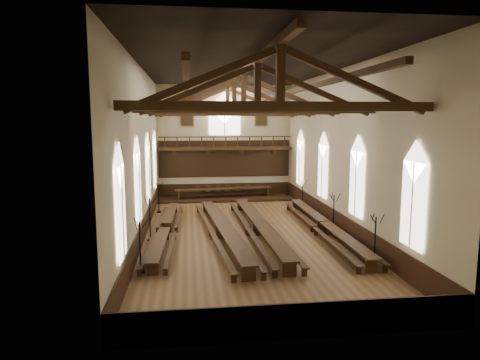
# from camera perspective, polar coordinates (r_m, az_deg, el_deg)

# --- Properties ---
(ground) EXTENTS (26.00, 26.00, 0.00)m
(ground) POSITION_cam_1_polar(r_m,az_deg,el_deg) (26.53, 0.47, -7.09)
(ground) COLOR brown
(ground) RESTS_ON ground
(room_walls) EXTENTS (26.00, 26.00, 26.00)m
(room_walls) POSITION_cam_1_polar(r_m,az_deg,el_deg) (25.62, 0.48, 7.00)
(room_walls) COLOR beige
(room_walls) RESTS_ON ground
(wainscot_band) EXTENTS (12.00, 26.00, 1.20)m
(wainscot_band) POSITION_cam_1_polar(r_m,az_deg,el_deg) (26.38, 0.47, -5.83)
(wainscot_band) COLOR black
(wainscot_band) RESTS_ON ground
(side_windows) EXTENTS (11.85, 19.80, 4.50)m
(side_windows) POSITION_cam_1_polar(r_m,az_deg,el_deg) (25.81, 0.48, 0.96)
(side_windows) COLOR silver
(side_windows) RESTS_ON room_walls
(end_window) EXTENTS (2.80, 0.12, 3.80)m
(end_window) POSITION_cam_1_polar(r_m,az_deg,el_deg) (38.45, -2.07, 8.46)
(end_window) COLOR white
(end_window) RESTS_ON room_walls
(minstrels_gallery) EXTENTS (11.80, 1.24, 3.70)m
(minstrels_gallery) POSITION_cam_1_polar(r_m,az_deg,el_deg) (38.32, -2.02, 3.50)
(minstrels_gallery) COLOR #3D2513
(minstrels_gallery) RESTS_ON room_walls
(portraits) EXTENTS (7.75, 0.09, 1.45)m
(portraits) POSITION_cam_1_polar(r_m,az_deg,el_deg) (38.44, -2.07, 8.28)
(portraits) COLOR brown
(portraits) RESTS_ON room_walls
(roof_trusses) EXTENTS (11.70, 25.70, 2.80)m
(roof_trusses) POSITION_cam_1_polar(r_m,az_deg,el_deg) (25.65, 0.49, 10.93)
(roof_trusses) COLOR #3D2513
(roof_trusses) RESTS_ON room_walls
(refectory_row_a) EXTENTS (1.65, 13.84, 0.68)m
(refectory_row_a) POSITION_cam_1_polar(r_m,az_deg,el_deg) (26.10, -9.86, -6.33)
(refectory_row_a) COLOR #3D2513
(refectory_row_a) RESTS_ON ground
(refectory_row_b) EXTENTS (2.20, 14.96, 0.80)m
(refectory_row_b) POSITION_cam_1_polar(r_m,az_deg,el_deg) (25.42, -2.42, -6.41)
(refectory_row_b) COLOR #3D2513
(refectory_row_b) RESTS_ON ground
(refectory_row_c) EXTENTS (1.83, 15.03, 0.81)m
(refectory_row_c) POSITION_cam_1_polar(r_m,az_deg,el_deg) (26.04, 2.53, -6.04)
(refectory_row_c) COLOR #3D2513
(refectory_row_c) RESTS_ON ground
(refectory_row_d) EXTENTS (1.62, 14.60, 0.77)m
(refectory_row_d) POSITION_cam_1_polar(r_m,az_deg,el_deg) (26.82, 11.19, -5.83)
(refectory_row_d) COLOR #3D2513
(refectory_row_d) RESTS_ON ground
(dais) EXTENTS (11.40, 3.00, 0.20)m
(dais) POSITION_cam_1_polar(r_m,az_deg,el_deg) (37.55, -2.17, -2.45)
(dais) COLOR black
(dais) RESTS_ON ground
(high_table) EXTENTS (8.55, 1.95, 0.80)m
(high_table) POSITION_cam_1_polar(r_m,az_deg,el_deg) (37.42, -2.18, -1.28)
(high_table) COLOR #3D2513
(high_table) RESTS_ON dais
(high_chairs) EXTENTS (4.94, 0.44, 0.98)m
(high_chairs) POSITION_cam_1_polar(r_m,az_deg,el_deg) (38.25, -2.28, -1.30)
(high_chairs) COLOR #3D2513
(high_chairs) RESTS_ON dais
(candelabrum_left_near) EXTENTS (0.71, 0.79, 2.57)m
(candelabrum_left_near) POSITION_cam_1_polar(r_m,az_deg,el_deg) (20.13, -13.15, -9.92)
(candelabrum_left_near) COLOR black
(candelabrum_left_near) RESTS_ON ground
(candelabrum_left_mid) EXTENTS (0.74, 0.81, 2.64)m
(candelabrum_left_mid) POSITION_cam_1_polar(r_m,az_deg,el_deg) (25.23, -11.89, -6.17)
(candelabrum_left_mid) COLOR black
(candelabrum_left_mid) RESTS_ON ground
(candelabrum_left_far) EXTENTS (0.68, 0.71, 2.35)m
(candelabrum_left_far) POSITION_cam_1_polar(r_m,az_deg,el_deg) (32.74, -10.78, -3.05)
(candelabrum_left_far) COLOR black
(candelabrum_left_far) RESTS_ON ground
(candelabrum_right_near) EXTENTS (0.74, 0.70, 2.46)m
(candelabrum_right_near) POSITION_cam_1_polar(r_m,az_deg,el_deg) (21.88, 17.52, -8.73)
(candelabrum_right_near) COLOR black
(candelabrum_right_near) RESTS_ON ground
(candelabrum_right_mid) EXTENTS (0.75, 0.70, 2.47)m
(candelabrum_right_mid) POSITION_cam_1_polar(r_m,az_deg,el_deg) (27.17, 12.34, -5.28)
(candelabrum_right_mid) COLOR black
(candelabrum_right_mid) RESTS_ON ground
(candelabrum_right_far) EXTENTS (0.66, 0.70, 2.31)m
(candelabrum_right_far) POSITION_cam_1_polar(r_m,az_deg,el_deg) (33.89, 8.31, -2.63)
(candelabrum_right_far) COLOR black
(candelabrum_right_far) RESTS_ON ground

